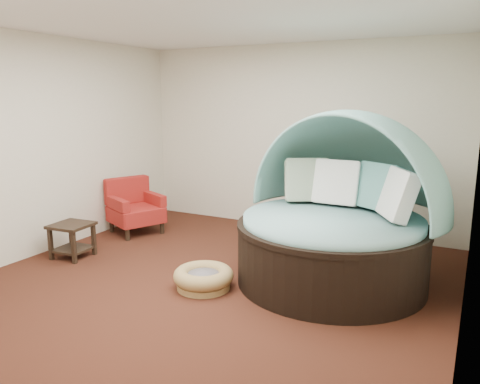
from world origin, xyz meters
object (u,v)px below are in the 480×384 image
at_px(pet_basket, 203,278).
at_px(red_armchair, 134,208).
at_px(side_table, 72,236).
at_px(canopy_daybed, 339,203).

height_order(pet_basket, red_armchair, red_armchair).
height_order(pet_basket, side_table, side_table).
xyz_separation_m(canopy_daybed, side_table, (-3.20, -0.83, -0.59)).
xyz_separation_m(canopy_daybed, pet_basket, (-1.19, -0.91, -0.76)).
relative_size(pet_basket, red_armchair, 0.82).
height_order(red_armchair, side_table, red_armchair).
xyz_separation_m(pet_basket, side_table, (-2.01, 0.08, 0.17)).
xyz_separation_m(pet_basket, red_armchair, (-2.06, 1.34, 0.26)).
bearing_deg(side_table, canopy_daybed, 14.58).
distance_m(canopy_daybed, pet_basket, 1.68).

